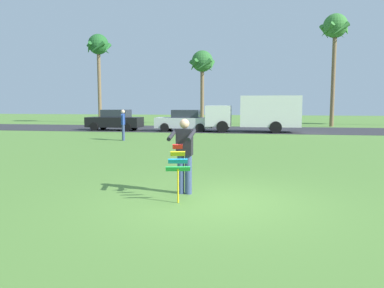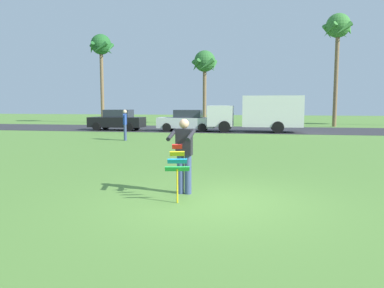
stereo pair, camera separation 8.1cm
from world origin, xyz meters
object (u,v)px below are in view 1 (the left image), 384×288
at_px(kite_held, 178,163).
at_px(palm_tree_left_near, 98,48).
at_px(parked_car_black, 115,120).
at_px(person_kite_flyer, 184,153).
at_px(palm_tree_right_near, 202,64).
at_px(palm_tree_centre_far, 335,31).
at_px(person_walker_near, 123,124).
at_px(parked_car_silver, 184,121).
at_px(parked_truck_white_box, 258,113).

distance_m(kite_held, palm_tree_left_near, 34.29).
bearing_deg(parked_car_black, person_kite_flyer, -64.39).
xyz_separation_m(palm_tree_right_near, palm_tree_centre_far, (12.12, -1.85, 2.43)).
xyz_separation_m(kite_held, parked_car_black, (-9.21, 19.89, -0.04)).
relative_size(parked_car_black, person_walker_near, 2.44).
height_order(kite_held, palm_tree_right_near, palm_tree_right_near).
bearing_deg(kite_held, palm_tree_left_near, 116.30).
relative_size(kite_held, palm_tree_centre_far, 0.12).
relative_size(parked_car_silver, palm_tree_right_near, 0.58).
bearing_deg(palm_tree_left_near, parked_car_black, -60.98).
distance_m(person_kite_flyer, palm_tree_right_near, 29.87).
height_order(parked_car_silver, palm_tree_centre_far, palm_tree_centre_far).
xyz_separation_m(person_kite_flyer, person_walker_near, (-5.80, 11.76, -0.02)).
bearing_deg(palm_tree_centre_far, parked_truck_white_box, -129.03).
distance_m(kite_held, palm_tree_right_near, 30.52).
bearing_deg(parked_car_black, palm_tree_centre_far, 24.84).
relative_size(palm_tree_left_near, person_walker_near, 5.36).
bearing_deg(palm_tree_centre_far, person_kite_flyer, -106.79).
bearing_deg(parked_truck_white_box, person_kite_flyer, -95.02).
bearing_deg(kite_held, parked_car_black, 114.85).
height_order(parked_car_black, palm_tree_centre_far, palm_tree_centre_far).
height_order(kite_held, parked_car_silver, parked_car_silver).
distance_m(kite_held, parked_car_black, 21.92).
bearing_deg(person_kite_flyer, palm_tree_centre_far, 73.21).
distance_m(parked_car_silver, palm_tree_centre_far, 16.36).
bearing_deg(person_walker_near, parked_car_silver, 74.70).
xyz_separation_m(kite_held, palm_tree_right_near, (-3.86, 29.83, 5.15)).
relative_size(parked_car_silver, person_walker_near, 2.46).
height_order(parked_car_black, parked_truck_white_box, parked_truck_white_box).
height_order(person_kite_flyer, parked_car_black, person_kite_flyer).
bearing_deg(palm_tree_left_near, parked_car_silver, -42.49).
distance_m(parked_truck_white_box, palm_tree_centre_far, 12.54).
bearing_deg(palm_tree_centre_far, parked_car_silver, -146.02).
relative_size(parked_car_black, parked_car_silver, 0.99).
distance_m(person_kite_flyer, parked_car_silver, 19.61).
xyz_separation_m(person_kite_flyer, parked_car_silver, (-3.75, 19.25, -0.18)).
bearing_deg(kite_held, person_kite_flyer, 88.82).
distance_m(parked_car_silver, palm_tree_left_near, 16.65).
bearing_deg(parked_truck_white_box, person_walker_near, -135.01).
distance_m(palm_tree_left_near, person_walker_near, 21.04).
height_order(palm_tree_left_near, palm_tree_centre_far, palm_tree_centre_far).
xyz_separation_m(palm_tree_left_near, person_walker_near, (9.09, -17.69, -6.86)).
bearing_deg(parked_truck_white_box, palm_tree_left_near, 148.39).
bearing_deg(palm_tree_left_near, person_walker_near, -62.81).
xyz_separation_m(parked_car_silver, palm_tree_left_near, (-11.14, 10.20, 7.02)).
height_order(parked_car_black, palm_tree_left_near, palm_tree_left_near).
height_order(palm_tree_left_near, palm_tree_right_near, palm_tree_left_near).
height_order(palm_tree_left_near, person_walker_near, palm_tree_left_near).
xyz_separation_m(parked_car_black, parked_car_silver, (5.48, 0.00, 0.00)).
bearing_deg(parked_truck_white_box, kite_held, -94.89).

